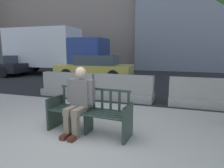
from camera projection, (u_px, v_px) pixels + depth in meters
The scene contains 9 objects.
ground_plane at pixel (72, 140), 3.68m from camera, with size 200.00×200.00×0.00m, color #ADA89E.
street_asphalt at pixel (145, 78), 11.82m from camera, with size 120.00×12.00×0.01m, color black.
street_bench at pixel (89, 113), 3.98m from camera, with size 1.73×0.66×0.88m.
seated_person at pixel (79, 99), 3.95m from camera, with size 0.59×0.75×1.31m.
jersey_barrier_centre at pixel (123, 90), 6.61m from camera, with size 2.03×0.76×0.84m.
jersey_barrier_left at pixel (69, 86), 7.23m from camera, with size 2.02×0.74×0.84m.
jersey_barrier_right at pixel (205, 95), 5.80m from camera, with size 2.01×0.71×0.84m.
car_taxi_near at pixel (95, 67), 11.18m from camera, with size 4.29×2.05×1.36m.
delivery_truck at pixel (53, 49), 13.28m from camera, with size 6.82×2.38×3.05m.
Camera 1 is at (1.78, -3.04, 1.64)m, focal length 32.00 mm.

